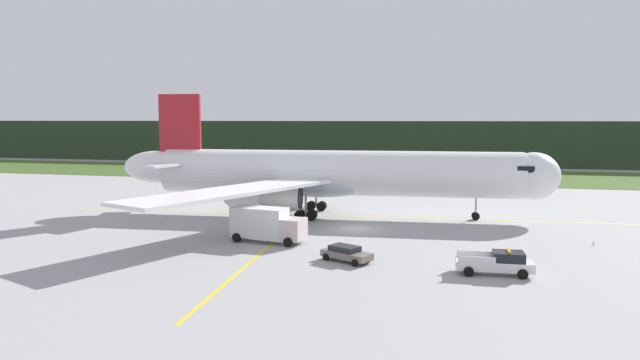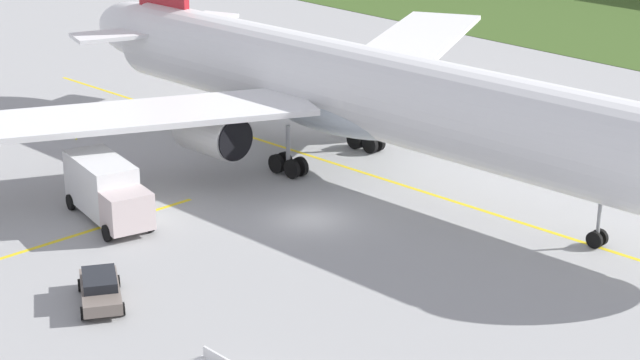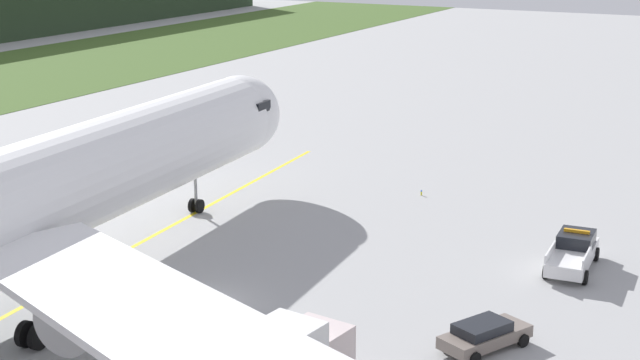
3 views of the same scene
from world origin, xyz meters
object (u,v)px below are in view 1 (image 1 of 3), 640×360
at_px(airliner, 331,174).
at_px(staff_car, 346,253).
at_px(catering_truck, 266,224).
at_px(ops_pickup_truck, 497,263).

bearing_deg(airliner, staff_car, -73.78).
height_order(catering_truck, staff_car, catering_truck).
xyz_separation_m(airliner, ops_pickup_truck, (18.12, -22.58, -4.18)).
xyz_separation_m(ops_pickup_truck, catering_truck, (-20.76, 6.61, 0.86)).
xyz_separation_m(airliner, catering_truck, (-2.64, -15.97, -3.32)).
height_order(airliner, staff_car, airliner).
bearing_deg(airliner, ops_pickup_truck, -51.25).
relative_size(ops_pickup_truck, staff_car, 1.25).
relative_size(airliner, ops_pickup_truck, 9.22).
height_order(ops_pickup_truck, staff_car, ops_pickup_truck).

